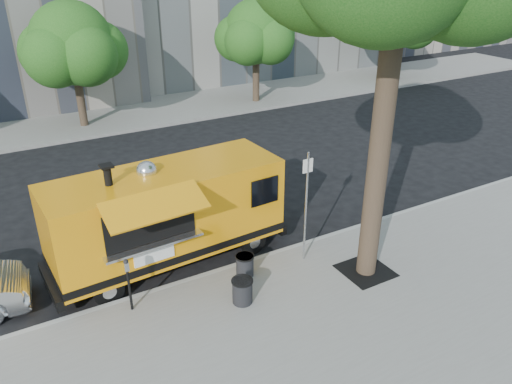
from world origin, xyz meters
TOP-DOWN VIEW (x-y plane):
  - ground at (0.00, 0.00)m, footprint 120.00×120.00m
  - sidewalk at (0.00, -4.00)m, footprint 60.00×6.00m
  - curb at (0.00, -0.93)m, footprint 60.00×0.14m
  - far_sidewalk at (0.00, 13.50)m, footprint 60.00×5.00m
  - tree_well at (2.60, -2.80)m, footprint 1.20×1.20m
  - far_tree_b at (-1.00, 12.70)m, footprint 3.60×3.60m
  - far_tree_c at (8.00, 12.40)m, footprint 3.24×3.24m
  - far_tree_d at (18.00, 12.60)m, footprint 3.78×3.78m
  - sign_post at (1.55, -1.55)m, footprint 0.28×0.06m
  - parking_meter at (-3.00, -1.35)m, footprint 0.11×0.11m
  - food_truck at (-1.48, 0.25)m, footprint 6.34×3.15m
  - trash_bin_left at (-0.70, -2.35)m, footprint 0.51×0.51m
  - trash_bin_right at (-0.15, -1.45)m, footprint 0.47×0.47m

SIDE VIEW (x-z plane):
  - ground at x=0.00m, z-range 0.00..0.00m
  - sidewalk at x=0.00m, z-range 0.00..0.15m
  - curb at x=0.00m, z-range -0.01..0.15m
  - far_sidewalk at x=0.00m, z-range 0.00..0.15m
  - tree_well at x=2.60m, z-range 0.14..0.17m
  - trash_bin_right at x=-0.15m, z-range 0.17..0.74m
  - trash_bin_left at x=-0.70m, z-range 0.17..0.78m
  - parking_meter at x=-3.00m, z-range 0.31..1.65m
  - food_truck at x=-1.48m, z-range -0.09..2.97m
  - sign_post at x=1.55m, z-range 0.35..3.35m
  - far_tree_c at x=8.00m, z-range 1.11..6.32m
  - far_tree_b at x=-1.00m, z-range 1.08..6.58m
  - far_tree_d at x=18.00m, z-range 1.07..6.71m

